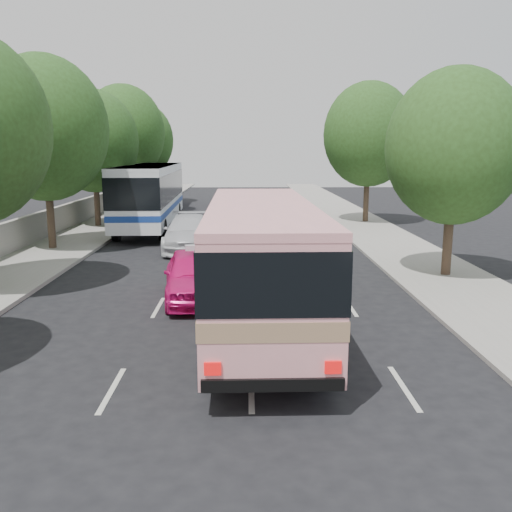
{
  "coord_description": "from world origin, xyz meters",
  "views": [
    {
      "loc": [
        0.92,
        -12.54,
        4.9
      ],
      "look_at": [
        1.2,
        4.26,
        1.6
      ],
      "focal_mm": 38.0,
      "sensor_mm": 36.0,
      "label": 1
    }
  ],
  "objects_px": {
    "pink_taxi": "(194,275)",
    "tour_coach_rear": "(162,185)",
    "white_pickup": "(189,233)",
    "tour_coach_front": "(150,191)",
    "pink_bus": "(261,251)"
  },
  "relations": [
    {
      "from": "white_pickup",
      "to": "tour_coach_rear",
      "type": "xyz_separation_m",
      "value": [
        -4.3,
        19.68,
        1.1
      ]
    },
    {
      "from": "pink_bus",
      "to": "pink_taxi",
      "type": "relative_size",
      "value": 2.26
    },
    {
      "from": "pink_taxi",
      "to": "tour_coach_rear",
      "type": "height_order",
      "value": "tour_coach_rear"
    },
    {
      "from": "tour_coach_rear",
      "to": "tour_coach_front",
      "type": "bearing_deg",
      "value": -86.44
    },
    {
      "from": "pink_taxi",
      "to": "white_pickup",
      "type": "height_order",
      "value": "white_pickup"
    },
    {
      "from": "pink_bus",
      "to": "white_pickup",
      "type": "distance_m",
      "value": 12.64
    },
    {
      "from": "pink_bus",
      "to": "tour_coach_rear",
      "type": "height_order",
      "value": "pink_bus"
    },
    {
      "from": "pink_bus",
      "to": "tour_coach_rear",
      "type": "relative_size",
      "value": 1.01
    },
    {
      "from": "pink_bus",
      "to": "tour_coach_front",
      "type": "relative_size",
      "value": 0.82
    },
    {
      "from": "white_pickup",
      "to": "tour_coach_front",
      "type": "relative_size",
      "value": 0.43
    },
    {
      "from": "white_pickup",
      "to": "tour_coach_rear",
      "type": "bearing_deg",
      "value": 99.42
    },
    {
      "from": "pink_taxi",
      "to": "pink_bus",
      "type": "bearing_deg",
      "value": -60.66
    },
    {
      "from": "pink_taxi",
      "to": "white_pickup",
      "type": "xyz_separation_m",
      "value": [
        -1.17,
        9.26,
        0.01
      ]
    },
    {
      "from": "white_pickup",
      "to": "tour_coach_front",
      "type": "height_order",
      "value": "tour_coach_front"
    },
    {
      "from": "tour_coach_rear",
      "to": "pink_bus",
      "type": "bearing_deg",
      "value": -78.52
    }
  ]
}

